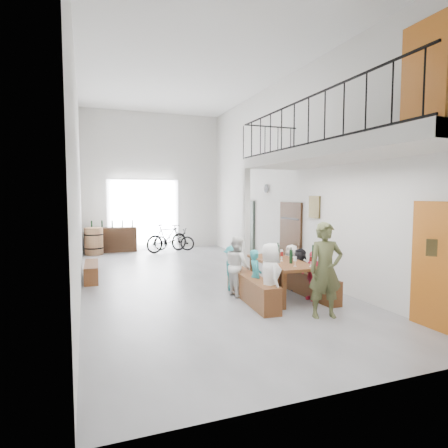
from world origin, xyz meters
name	(u,v)px	position (x,y,z in m)	size (l,w,h in m)	color
floor	(194,279)	(0.00, 0.00, 0.00)	(12.00, 12.00, 0.00)	slate
room_walls	(193,142)	(0.00, 0.00, 3.55)	(12.00, 12.00, 12.00)	silver
gateway_portal	(144,215)	(-0.40, 5.94, 1.40)	(2.80, 0.08, 2.80)	white
right_wall_decor	(325,214)	(2.70, -1.87, 1.74)	(0.07, 8.28, 5.07)	#A15215
balcony	(334,156)	(1.98, -3.13, 2.96)	(1.52, 5.62, 4.00)	silver
tasting_table	(281,264)	(1.32, -2.26, 0.71)	(0.94, 2.04, 0.79)	brown
bench_inner	(251,288)	(0.59, -2.33, 0.26)	(0.36, 2.26, 0.52)	brown
bench_wall	(305,283)	(1.92, -2.28, 0.25)	(0.28, 2.18, 0.50)	brown
tableware	(285,254)	(1.36, -2.35, 0.93)	(0.39, 1.26, 0.35)	black
side_bench	(92,272)	(-2.50, 0.88, 0.22)	(0.34, 1.53, 0.43)	brown
oak_barrel	(94,241)	(-2.34, 5.22, 0.50)	(0.68, 0.68, 1.00)	#9A6B46
serving_counter	(113,240)	(-1.64, 5.65, 0.47)	(1.80, 0.50, 0.95)	#341D0F
counter_bottles	(112,224)	(-1.64, 5.66, 1.09)	(1.55, 0.16, 0.28)	black
guest_left_a	(270,277)	(0.63, -3.08, 0.65)	(0.64, 0.41, 1.30)	white
guest_left_b	(255,276)	(0.63, -2.43, 0.54)	(0.40, 0.26, 1.09)	teal
guest_left_c	(238,266)	(0.49, -1.81, 0.65)	(0.63, 0.49, 1.31)	white
guest_left_d	(232,268)	(0.52, -1.38, 0.52)	(0.67, 0.39, 1.04)	teal
guest_right_a	(313,275)	(1.82, -2.71, 0.52)	(0.61, 0.25, 1.04)	red
guest_right_b	(300,270)	(1.89, -2.10, 0.50)	(0.94, 0.30, 1.01)	black
guest_right_c	(291,266)	(1.95, -1.63, 0.51)	(0.50, 0.33, 1.03)	white
host_standing	(326,270)	(1.39, -3.75, 0.86)	(0.63, 0.41, 1.72)	#474B2A
potted_plant	(267,261)	(2.45, 0.64, 0.23)	(0.42, 0.36, 0.47)	#1E4C1B
bicycle_near	(174,239)	(0.67, 5.24, 0.43)	(0.58, 1.65, 0.87)	black
bicycle_far	(167,238)	(0.31, 4.84, 0.55)	(0.51, 1.82, 1.09)	black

